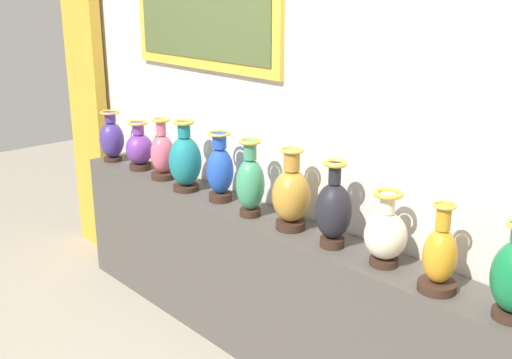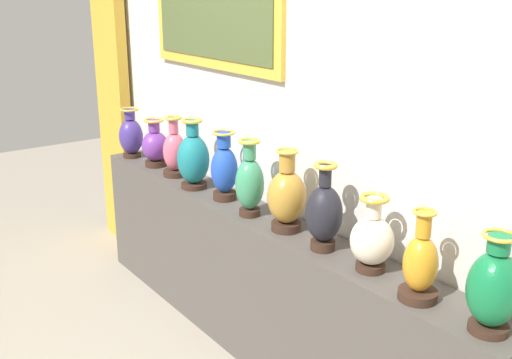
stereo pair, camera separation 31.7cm
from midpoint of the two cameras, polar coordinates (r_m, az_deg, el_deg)
The scene contains 15 objects.
ground_plane at distance 3.61m, azimuth 2.61°, elevation -15.50°, with size 10.54×10.54×0.00m, color gray.
display_shelf at distance 3.40m, azimuth 2.71°, elevation -9.70°, with size 3.08×0.29×0.82m, color #4C4742.
back_wall at distance 3.21m, azimuth 5.68°, elevation 8.06°, with size 4.54×0.14×2.87m.
curtain_gold at distance 4.79m, azimuth -11.32°, elevation 8.71°, with size 0.43×0.08×2.51m, color gold.
vase_indigo at distance 4.30m, azimuth -9.46°, elevation 4.01°, with size 0.16×0.16×0.34m.
vase_violet at distance 4.07m, azimuth -7.15°, elevation 3.10°, with size 0.17×0.17×0.32m.
vase_rose at distance 3.84m, azimuth -5.21°, elevation 2.52°, with size 0.15×0.15×0.38m.
vase_teal at distance 3.59m, azimuth -3.33°, elevation 1.90°, with size 0.19×0.19×0.41m.
vase_sapphire at distance 3.39m, azimuth -0.29°, elevation 0.90°, with size 0.15×0.15×0.39m.
vase_jade at distance 3.15m, azimuth 2.34°, elevation -0.35°, with size 0.15×0.15×0.41m.
vase_ochre at distance 2.97m, azimuth 5.91°, elevation -1.65°, with size 0.19×0.19×0.41m.
vase_onyx at distance 2.78m, azimuth 9.58°, elevation -3.13°, with size 0.17×0.17×0.41m.
vase_ivory at distance 2.63m, azimuth 14.12°, elevation -5.44°, with size 0.18×0.18×0.33m.
vase_amber at distance 2.46m, azimuth 18.62°, elevation -7.64°, with size 0.15×0.15×0.36m.
vase_emerald at distance 2.32m, azimuth 24.88°, elevation -9.24°, with size 0.18×0.18×0.37m.
Camera 2 is at (2.44, -1.79, 1.97)m, focal length 43.21 mm.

